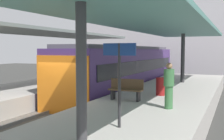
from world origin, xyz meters
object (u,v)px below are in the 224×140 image
Objects in this scene: commuter_train at (126,69)px; litter_bin at (161,86)px; platform_sign at (119,66)px; passenger_near_bench at (169,85)px; platform_bench at (126,89)px.

litter_bin is at bearing -54.93° from commuter_train.
platform_sign is at bearing -86.93° from litter_bin.
commuter_train reaches higher than litter_bin.
platform_bench is at bearing 154.03° from passenger_near_bench.
platform_bench is at bearing -118.87° from litter_bin.
platform_sign is 1.38× the size of passenger_near_bench.
platform_bench is 0.88× the size of passenger_near_bench.
commuter_train is 9.46m from passenger_near_bench.
commuter_train is 7.75m from platform_bench.
commuter_train reaches higher than platform_bench.
litter_bin is 0.50× the size of passenger_near_bench.
litter_bin is at bearing 109.39° from passenger_near_bench.
platform_bench is 2.04m from litter_bin.
commuter_train is 9.57× the size of passenger_near_bench.
litter_bin is (3.81, -5.42, -0.33)m from commuter_train.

